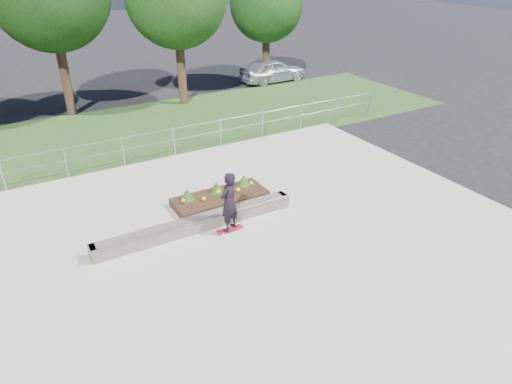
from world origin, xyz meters
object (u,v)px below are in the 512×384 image
(skateboarder, at_px, (229,202))
(parked_car, at_px, (273,70))
(planter_bed, at_px, (220,196))
(grind_ledge, at_px, (197,224))

(skateboarder, xyz_separation_m, parked_car, (10.17, 14.02, -0.31))
(parked_car, bearing_deg, planter_bed, 140.90)
(grind_ledge, relative_size, planter_bed, 2.00)
(planter_bed, bearing_deg, skateboarder, -106.99)
(skateboarder, height_order, parked_car, skateboarder)
(grind_ledge, xyz_separation_m, skateboarder, (0.76, -0.53, 0.75))
(planter_bed, distance_m, parked_car, 15.62)
(parked_car, bearing_deg, grind_ledge, 140.03)
(planter_bed, xyz_separation_m, skateboarder, (-0.53, -1.74, 0.77))
(skateboarder, bearing_deg, grind_ledge, 145.30)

